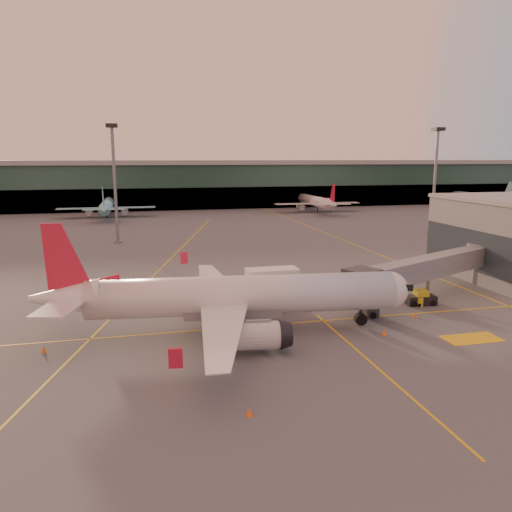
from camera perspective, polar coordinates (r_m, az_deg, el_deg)
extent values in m
plane|color=#4C4F54|center=(52.59, 4.49, -9.48)|extent=(600.00, 600.00, 0.00)
cube|color=gold|center=(57.08, 2.95, -7.76)|extent=(80.00, 0.25, 0.01)
cube|color=gold|center=(93.80, -9.82, -0.38)|extent=(31.30, 115.98, 0.01)
cube|color=gold|center=(126.61, 7.82, 2.66)|extent=(0.25, 160.00, 0.01)
cube|color=gold|center=(47.51, 13.39, -12.08)|extent=(0.25, 30.00, 0.01)
cube|color=gold|center=(57.25, 23.42, -8.65)|extent=(6.00, 3.00, 0.01)
cube|color=#19382D|center=(189.72, -8.73, 7.86)|extent=(400.00, 18.00, 16.00)
cube|color=gray|center=(189.43, -8.81, 10.52)|extent=(400.00, 20.00, 1.60)
cube|color=black|center=(181.53, -8.47, 6.46)|extent=(400.00, 1.00, 8.00)
cube|color=#2D3D47|center=(81.92, 23.07, 0.77)|extent=(0.30, 21.60, 6.00)
cylinder|color=slate|center=(113.08, -15.82, 7.70)|extent=(0.70, 0.70, 25.00)
cube|color=black|center=(113.11, -16.17, 14.13)|extent=(2.40, 2.40, 0.80)
cube|color=slate|center=(114.38, -15.50, 1.57)|extent=(1.60, 1.60, 0.50)
cylinder|color=slate|center=(129.63, 19.74, 7.86)|extent=(0.70, 0.70, 25.00)
cube|color=black|center=(129.67, 20.12, 13.46)|extent=(2.40, 2.40, 0.80)
cube|color=slate|center=(130.78, 19.39, 2.50)|extent=(1.60, 1.60, 0.50)
cylinder|color=silver|center=(53.25, -1.46, -4.46)|extent=(32.74, 7.61, 4.17)
sphere|color=silver|center=(57.12, 15.01, -3.76)|extent=(4.09, 4.09, 4.09)
cube|color=black|center=(57.45, 16.14, -3.20)|extent=(2.15, 2.90, 0.73)
cone|color=silver|center=(54.55, -20.94, -4.49)|extent=(7.51, 4.70, 3.96)
cube|color=silver|center=(51.10, -21.45, -5.44)|extent=(4.91, 7.35, 0.21)
cylinder|color=silver|center=(48.05, 0.27, -9.09)|extent=(4.62, 3.16, 2.71)
cylinder|color=black|center=(51.49, -3.80, -8.81)|extent=(2.02, 1.65, 1.88)
cylinder|color=black|center=(51.30, -3.81, -8.21)|extent=(0.38, 0.38, 1.15)
cube|color=silver|center=(57.78, -19.74, -3.45)|extent=(3.59, 6.84, 0.21)
cylinder|color=silver|center=(60.02, -1.30, -4.93)|extent=(4.62, 3.16, 2.71)
cylinder|color=black|center=(56.61, -4.13, -6.95)|extent=(2.02, 1.65, 1.88)
cylinder|color=black|center=(56.43, -4.14, -6.39)|extent=(0.38, 0.38, 1.15)
cube|color=slate|center=(53.53, -2.73, -5.89)|extent=(10.60, 4.42, 1.67)
cylinder|color=black|center=(56.93, 11.87, -7.06)|extent=(1.39, 0.97, 1.31)
cube|color=slate|center=(69.07, 19.15, -1.19)|extent=(26.19, 14.32, 2.70)
cube|color=#2D3035|center=(58.73, 11.98, -2.91)|extent=(4.53, 4.53, 3.00)
cube|color=#2D3035|center=(61.01, 12.78, -5.60)|extent=(1.60, 2.40, 2.40)
cylinder|color=black|center=(60.30, 13.21, -6.62)|extent=(0.80, 0.40, 0.80)
cylinder|color=black|center=(62.18, 12.31, -6.03)|extent=(0.80, 0.40, 0.80)
cylinder|color=slate|center=(69.71, 19.00, -3.51)|extent=(0.50, 0.50, 3.17)
cylinder|color=slate|center=(81.02, 24.41, 0.18)|extent=(4.40, 4.40, 3.00)
cylinder|color=slate|center=(81.57, 24.25, -1.81)|extent=(2.40, 2.40, 3.17)
cube|color=#B5192A|center=(63.07, 2.13, -5.12)|extent=(3.55, 2.67, 1.66)
cube|color=silver|center=(62.30, 1.85, -2.84)|extent=(6.43, 2.78, 3.10)
cylinder|color=black|center=(61.44, 0.65, -5.88)|extent=(1.00, 0.39, 1.00)
cylinder|color=black|center=(62.49, 4.22, -5.62)|extent=(1.00, 0.39, 1.00)
cube|color=gold|center=(67.27, 18.38, -4.88)|extent=(2.11, 1.51, 1.15)
cylinder|color=black|center=(66.52, 18.15, -5.35)|extent=(0.52, 0.33, 0.48)
cylinder|color=black|center=(67.54, 19.12, -5.16)|extent=(0.52, 0.33, 0.48)
cube|color=black|center=(67.59, 18.29, -4.78)|extent=(3.89, 2.39, 1.19)
cube|color=gold|center=(67.38, 18.33, -4.12)|extent=(1.72, 1.91, 0.97)
cylinder|color=black|center=(66.37, 17.56, -5.22)|extent=(0.79, 0.42, 0.76)
cylinder|color=black|center=(67.44, 19.59, -5.09)|extent=(0.79, 0.42, 0.76)
cone|color=#FF620D|center=(62.15, 17.70, -6.40)|extent=(0.49, 0.49, 0.63)
cube|color=#FF620D|center=(62.24, 17.69, -6.67)|extent=(0.43, 0.43, 0.03)
cone|color=#FF620D|center=(53.17, -23.11, -9.80)|extent=(0.46, 0.46, 0.59)
cube|color=#FF620D|center=(53.27, -23.08, -10.08)|extent=(0.40, 0.40, 0.03)
cone|color=#FF620D|center=(38.08, -0.73, -17.38)|extent=(0.49, 0.49, 0.63)
cube|color=#FF620D|center=(38.22, -0.73, -17.77)|extent=(0.43, 0.43, 0.03)
cone|color=#FF620D|center=(71.82, -5.05, -3.59)|extent=(0.42, 0.42, 0.53)
cube|color=#FF620D|center=(71.89, -5.05, -3.79)|extent=(0.36, 0.36, 0.03)
cone|color=#FF620D|center=(55.25, 14.45, -8.44)|extent=(0.48, 0.48, 0.61)
cube|color=#FF620D|center=(55.34, 14.44, -8.72)|extent=(0.41, 0.41, 0.03)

